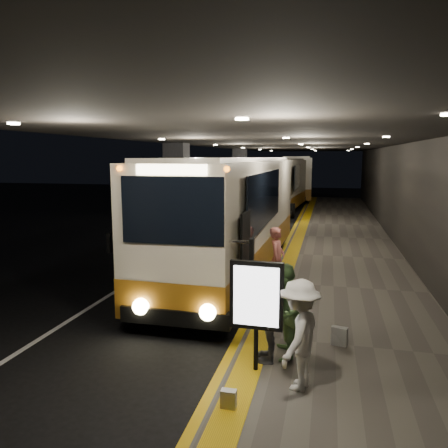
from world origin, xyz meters
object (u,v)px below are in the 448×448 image
at_px(coach_third, 296,179).
at_px(bag_polka, 339,336).
at_px(coach_second, 282,187).
at_px(passenger_waiting_grey, 269,315).
at_px(bag_plain, 229,399).
at_px(info_sign, 256,298).
at_px(passenger_waiting_white, 299,335).
at_px(stanchion_post, 269,285).
at_px(passenger_waiting_green, 283,312).
at_px(passenger_boarding, 277,259).
at_px(coach_main, 234,220).

xyz_separation_m(coach_third, bag_polka, (3.32, -32.81, -1.50)).
xyz_separation_m(coach_second, passenger_waiting_grey, (2.32, -24.00, -0.73)).
distance_m(bag_plain, info_sign, 1.75).
bearing_deg(passenger_waiting_white, info_sign, -103.20).
relative_size(passenger_waiting_grey, info_sign, 0.88).
height_order(coach_third, passenger_waiting_white, coach_third).
distance_m(passenger_waiting_white, stanchion_post, 4.17).
xyz_separation_m(coach_second, info_sign, (2.15, -24.44, -0.27)).
distance_m(passenger_waiting_green, info_sign, 0.86).
xyz_separation_m(coach_second, passenger_boarding, (1.95, -19.63, -0.70)).
relative_size(coach_third, passenger_waiting_green, 6.88).
height_order(passenger_boarding, bag_polka, passenger_boarding).
distance_m(coach_second, passenger_waiting_green, 23.96).
xyz_separation_m(passenger_boarding, bag_polka, (1.66, -3.39, -0.71)).
distance_m(passenger_boarding, passenger_waiting_green, 4.22).
relative_size(coach_main, coach_second, 1.03).
distance_m(passenger_waiting_grey, bag_polka, 1.76).
bearing_deg(bag_polka, coach_third, 95.78).
distance_m(coach_third, info_sign, 34.27).
relative_size(coach_second, passenger_waiting_grey, 6.77).
relative_size(passenger_boarding, info_sign, 0.91).
bearing_deg(info_sign, bag_plain, -96.94).
height_order(passenger_boarding, passenger_waiting_white, passenger_waiting_white).
relative_size(coach_second, coach_third, 0.96).
height_order(coach_main, bag_plain, coach_main).
distance_m(coach_third, bag_plain, 35.56).
bearing_deg(bag_polka, bag_plain, -121.74).
relative_size(coach_second, passenger_waiting_white, 6.49).
xyz_separation_m(passenger_boarding, passenger_waiting_green, (0.59, -4.18, -0.01)).
distance_m(coach_main, coach_second, 17.44).
relative_size(passenger_waiting_green, passenger_waiting_white, 0.99).
bearing_deg(stanchion_post, coach_main, 116.22).
bearing_deg(bag_polka, passenger_waiting_white, -110.79).
distance_m(coach_second, passenger_waiting_grey, 24.12).
xyz_separation_m(coach_main, passenger_boarding, (1.71, -2.20, -0.75)).
height_order(coach_second, bag_plain, coach_second).
distance_m(coach_main, bag_polka, 6.68).
height_order(coach_main, info_sign, coach_main).
xyz_separation_m(coach_second, bag_polka, (3.61, -23.02, -1.41)).
height_order(bag_polka, stanchion_post, stanchion_post).
relative_size(passenger_waiting_white, stanchion_post, 1.83).
distance_m(passenger_waiting_green, passenger_waiting_white, 1.09).
xyz_separation_m(bag_plain, stanchion_post, (-0.05, 4.89, 0.35)).
bearing_deg(passenger_waiting_white, coach_third, -161.01).
height_order(passenger_waiting_green, passenger_waiting_grey, passenger_waiting_green).
bearing_deg(bag_plain, coach_main, 101.70).
relative_size(coach_third, passenger_waiting_grey, 7.09).
height_order(passenger_boarding, passenger_waiting_green, passenger_boarding).
xyz_separation_m(passenger_waiting_green, passenger_waiting_white, (0.37, -1.03, 0.01)).
distance_m(passenger_waiting_white, bag_plain, 1.50).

